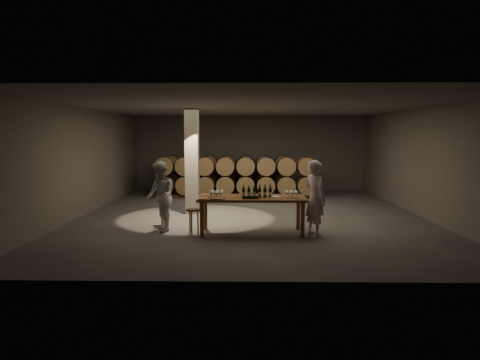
{
  "coord_description": "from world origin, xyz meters",
  "views": [
    {
      "loc": [
        -0.11,
        -12.78,
        2.37
      ],
      "look_at": [
        -0.33,
        -0.44,
        1.1
      ],
      "focal_mm": 32.0,
      "sensor_mm": 36.0,
      "label": 1
    }
  ],
  "objects_px": {
    "stool": "(193,213)",
    "notebook_near": "(217,199)",
    "plate": "(275,197)",
    "person_man": "(315,198)",
    "tasting_table": "(252,201)",
    "person_woman": "(160,197)",
    "bottle_cluster": "(257,192)"
  },
  "relations": [
    {
      "from": "notebook_near",
      "to": "person_woman",
      "type": "xyz_separation_m",
      "value": [
        -1.47,
        0.62,
        -0.04
      ]
    },
    {
      "from": "plate",
      "to": "bottle_cluster",
      "type": "bearing_deg",
      "value": 173.6
    },
    {
      "from": "person_man",
      "to": "tasting_table",
      "type": "bearing_deg",
      "value": 54.09
    },
    {
      "from": "plate",
      "to": "stool",
      "type": "bearing_deg",
      "value": 179.47
    },
    {
      "from": "notebook_near",
      "to": "person_man",
      "type": "relative_size",
      "value": 0.15
    },
    {
      "from": "notebook_near",
      "to": "stool",
      "type": "distance_m",
      "value": 0.86
    },
    {
      "from": "tasting_table",
      "to": "notebook_near",
      "type": "xyz_separation_m",
      "value": [
        -0.83,
        -0.41,
        0.12
      ]
    },
    {
      "from": "plate",
      "to": "stool",
      "type": "xyz_separation_m",
      "value": [
        -2.0,
        0.02,
        -0.42
      ]
    },
    {
      "from": "person_woman",
      "to": "stool",
      "type": "bearing_deg",
      "value": 48.9
    },
    {
      "from": "notebook_near",
      "to": "person_man",
      "type": "height_order",
      "value": "person_man"
    },
    {
      "from": "person_man",
      "to": "plate",
      "type": "bearing_deg",
      "value": 50.57
    },
    {
      "from": "bottle_cluster",
      "to": "stool",
      "type": "bearing_deg",
      "value": -178.88
    },
    {
      "from": "plate",
      "to": "stool",
      "type": "relative_size",
      "value": 0.49
    },
    {
      "from": "bottle_cluster",
      "to": "person_man",
      "type": "height_order",
      "value": "person_man"
    },
    {
      "from": "tasting_table",
      "to": "person_man",
      "type": "relative_size",
      "value": 1.44
    },
    {
      "from": "bottle_cluster",
      "to": "stool",
      "type": "height_order",
      "value": "bottle_cluster"
    },
    {
      "from": "tasting_table",
      "to": "person_woman",
      "type": "xyz_separation_m",
      "value": [
        -2.29,
        0.21,
        0.08
      ]
    },
    {
      "from": "bottle_cluster",
      "to": "notebook_near",
      "type": "relative_size",
      "value": 2.6
    },
    {
      "from": "tasting_table",
      "to": "person_man",
      "type": "bearing_deg",
      "value": -7.4
    },
    {
      "from": "plate",
      "to": "person_man",
      "type": "relative_size",
      "value": 0.16
    },
    {
      "from": "bottle_cluster",
      "to": "person_woman",
      "type": "relative_size",
      "value": 0.41
    },
    {
      "from": "stool",
      "to": "tasting_table",
      "type": "bearing_deg",
      "value": -0.23
    },
    {
      "from": "plate",
      "to": "person_man",
      "type": "height_order",
      "value": "person_man"
    },
    {
      "from": "stool",
      "to": "notebook_near",
      "type": "bearing_deg",
      "value": -34.18
    },
    {
      "from": "tasting_table",
      "to": "plate",
      "type": "relative_size",
      "value": 8.9
    },
    {
      "from": "stool",
      "to": "person_man",
      "type": "xyz_separation_m",
      "value": [
        2.94,
        -0.2,
        0.41
      ]
    },
    {
      "from": "notebook_near",
      "to": "stool",
      "type": "relative_size",
      "value": 0.47
    },
    {
      "from": "tasting_table",
      "to": "person_woman",
      "type": "bearing_deg",
      "value": 174.71
    },
    {
      "from": "person_woman",
      "to": "bottle_cluster",
      "type": "bearing_deg",
      "value": 58.35
    },
    {
      "from": "bottle_cluster",
      "to": "plate",
      "type": "bearing_deg",
      "value": -6.4
    },
    {
      "from": "plate",
      "to": "notebook_near",
      "type": "height_order",
      "value": "notebook_near"
    },
    {
      "from": "person_man",
      "to": "person_woman",
      "type": "height_order",
      "value": "person_man"
    }
  ]
}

